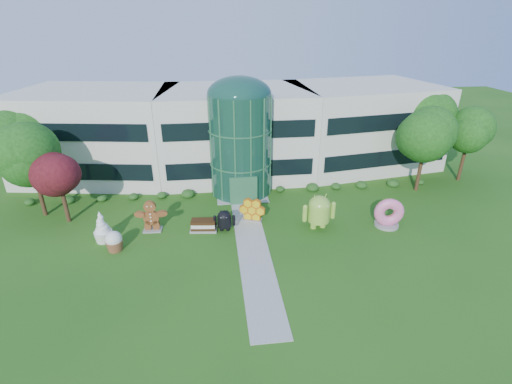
{
  "coord_description": "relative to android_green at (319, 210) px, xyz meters",
  "views": [
    {
      "loc": [
        -2.67,
        -22.59,
        16.04
      ],
      "look_at": [
        0.82,
        6.0,
        2.6
      ],
      "focal_mm": 26.0,
      "sensor_mm": 36.0,
      "label": 1
    }
  ],
  "objects": [
    {
      "name": "android_black",
      "position": [
        -7.89,
        0.47,
        -0.63
      ],
      "size": [
        1.99,
        1.42,
        2.14
      ],
      "primitive_type": null,
      "rotation": [
        0.0,
        0.0,
        -0.09
      ],
      "color": "black",
      "rests_on": "ground"
    },
    {
      "name": "trees_backdrop",
      "position": [
        -5.86,
        9.15,
        2.5
      ],
      "size": [
        52.0,
        8.0,
        8.4
      ],
      "primitive_type": null,
      "color": "#174310",
      "rests_on": "ground"
    },
    {
      "name": "honeycomb",
      "position": [
        -5.4,
        1.88,
        -0.75
      ],
      "size": [
        2.56,
        1.64,
        1.89
      ],
      "primitive_type": null,
      "rotation": [
        0.0,
        0.0,
        -0.35
      ],
      "color": "yellow",
      "rests_on": "ground"
    },
    {
      "name": "donut",
      "position": [
        5.9,
        -0.44,
        -0.39
      ],
      "size": [
        2.69,
        1.63,
        2.62
      ],
      "primitive_type": null,
      "rotation": [
        0.0,
        0.0,
        -0.17
      ],
      "color": "#D35095",
      "rests_on": "ground"
    },
    {
      "name": "building",
      "position": [
        -5.86,
        14.15,
        2.95
      ],
      "size": [
        46.0,
        15.0,
        9.3
      ],
      "primitive_type": null,
      "color": "beige",
      "rests_on": "ground"
    },
    {
      "name": "ground",
      "position": [
        -5.86,
        -3.85,
        -1.7
      ],
      "size": [
        140.0,
        140.0,
        0.0
      ],
      "primitive_type": "plane",
      "color": "#215114",
      "rests_on": "ground"
    },
    {
      "name": "gingerbread",
      "position": [
        -13.87,
        1.2,
        -0.32
      ],
      "size": [
        3.04,
        1.3,
        2.76
      ],
      "primitive_type": null,
      "rotation": [
        0.0,
        0.0,
        -0.05
      ],
      "color": "brown",
      "rests_on": "ground"
    },
    {
      "name": "froyo",
      "position": [
        -17.5,
        -0.0,
        -0.4
      ],
      "size": [
        1.59,
        1.59,
        2.6
      ],
      "primitive_type": null,
      "rotation": [
        0.0,
        0.0,
        0.05
      ],
      "color": "white",
      "rests_on": "ground"
    },
    {
      "name": "tree_red",
      "position": [
        -21.36,
        3.65,
        1.3
      ],
      "size": [
        4.0,
        4.0,
        6.0
      ],
      "primitive_type": null,
      "color": "#3F0C14",
      "rests_on": "ground"
    },
    {
      "name": "android_green",
      "position": [
        0.0,
        0.0,
        0.0
      ],
      "size": [
        3.18,
        2.28,
        3.4
      ],
      "primitive_type": null,
      "rotation": [
        0.0,
        0.0,
        0.1
      ],
      "color": "#8BBE3D",
      "rests_on": "ground"
    },
    {
      "name": "cupcake",
      "position": [
        -16.33,
        -1.46,
        -0.89
      ],
      "size": [
        1.39,
        1.39,
        1.62
      ],
      "primitive_type": null,
      "rotation": [
        0.0,
        0.0,
        -0.03
      ],
      "color": "white",
      "rests_on": "ground"
    },
    {
      "name": "atrium",
      "position": [
        -5.86,
        8.15,
        3.2
      ],
      "size": [
        6.0,
        6.0,
        9.8
      ],
      "primitive_type": "cylinder",
      "color": "#194738",
      "rests_on": "ground"
    },
    {
      "name": "walkway",
      "position": [
        -5.86,
        -1.85,
        -1.68
      ],
      "size": [
        2.4,
        20.0,
        0.04
      ],
      "primitive_type": "cube",
      "color": "#9E9E93",
      "rests_on": "ground"
    },
    {
      "name": "ice_cream_sandwich",
      "position": [
        -9.63,
        0.66,
        -1.21
      ],
      "size": [
        2.32,
        1.34,
        0.98
      ],
      "primitive_type": null,
      "rotation": [
        0.0,
        0.0,
        -0.11
      ],
      "color": "black",
      "rests_on": "ground"
    }
  ]
}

